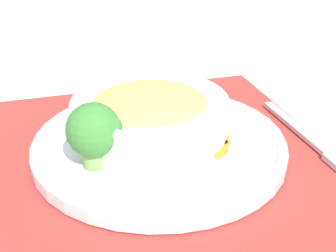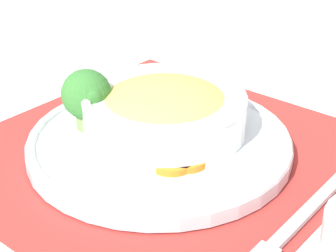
% 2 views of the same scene
% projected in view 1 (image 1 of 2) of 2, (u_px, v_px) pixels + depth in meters
% --- Properties ---
extents(ground_plane, '(4.00, 4.00, 0.00)m').
position_uv_depth(ground_plane, '(159.00, 155.00, 0.56)').
color(ground_plane, white).
extents(placemat, '(0.43, 0.44, 0.00)m').
position_uv_depth(placemat, '(159.00, 153.00, 0.56)').
color(placemat, '#B2332D').
rests_on(placemat, ground_plane).
extents(plate, '(0.30, 0.30, 0.02)m').
position_uv_depth(plate, '(159.00, 144.00, 0.55)').
color(plate, silver).
rests_on(plate, placemat).
extents(bowl, '(0.19, 0.19, 0.06)m').
position_uv_depth(bowl, '(150.00, 113.00, 0.55)').
color(bowl, white).
rests_on(bowl, plate).
extents(broccoli_floret, '(0.06, 0.06, 0.07)m').
position_uv_depth(broccoli_floret, '(94.00, 131.00, 0.48)').
color(broccoli_floret, '#759E51').
rests_on(broccoli_floret, plate).
extents(carrot_slice_near, '(0.05, 0.05, 0.01)m').
position_uv_depth(carrot_slice_near, '(207.00, 146.00, 0.53)').
color(carrot_slice_near, orange).
rests_on(carrot_slice_near, plate).
extents(carrot_slice_middle, '(0.05, 0.05, 0.01)m').
position_uv_depth(carrot_slice_middle, '(209.00, 139.00, 0.55)').
color(carrot_slice_middle, orange).
rests_on(carrot_slice_middle, plate).
extents(fork, '(0.02, 0.18, 0.01)m').
position_uv_depth(fork, '(310.00, 139.00, 0.58)').
color(fork, '#B7B7BC').
rests_on(fork, placemat).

